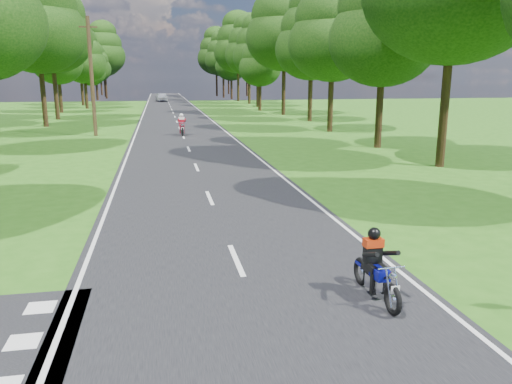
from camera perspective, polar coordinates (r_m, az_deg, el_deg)
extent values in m
plane|color=#275914|center=(9.54, -0.42, -12.06)|extent=(160.00, 160.00, 0.00)
cube|color=black|center=(58.66, -9.46, 8.92)|extent=(7.00, 140.00, 0.02)
cube|color=silver|center=(11.35, -2.28, -7.73)|extent=(0.12, 2.00, 0.01)
cube|color=silver|center=(17.05, -5.32, -0.66)|extent=(0.12, 2.00, 0.01)
cube|color=silver|center=(22.91, -6.82, 2.83)|extent=(0.12, 2.00, 0.01)
cube|color=silver|center=(28.82, -7.71, 4.90)|extent=(0.12, 2.00, 0.01)
cube|color=silver|center=(34.77, -8.30, 6.26)|extent=(0.12, 2.00, 0.01)
cube|color=silver|center=(40.73, -8.71, 7.22)|extent=(0.12, 2.00, 0.01)
cube|color=silver|center=(46.70, -9.03, 7.94)|extent=(0.12, 2.00, 0.01)
cube|color=silver|center=(52.67, -9.27, 8.49)|extent=(0.12, 2.00, 0.01)
cube|color=silver|center=(58.66, -9.46, 8.94)|extent=(0.12, 2.00, 0.01)
cube|color=silver|center=(64.64, -9.62, 9.29)|extent=(0.12, 2.00, 0.01)
cube|color=silver|center=(70.63, -9.75, 9.59)|extent=(0.12, 2.00, 0.01)
cube|color=silver|center=(76.62, -9.86, 9.84)|extent=(0.12, 2.00, 0.01)
cube|color=silver|center=(82.61, -9.96, 10.06)|extent=(0.12, 2.00, 0.01)
cube|color=silver|center=(88.60, -10.04, 10.25)|extent=(0.12, 2.00, 0.01)
cube|color=silver|center=(94.59, -10.11, 10.41)|extent=(0.12, 2.00, 0.01)
cube|color=silver|center=(100.59, -10.18, 10.55)|extent=(0.12, 2.00, 0.01)
cube|color=silver|center=(106.58, -10.23, 10.68)|extent=(0.12, 2.00, 0.01)
cube|color=silver|center=(112.58, -10.28, 10.79)|extent=(0.12, 2.00, 0.01)
cube|color=silver|center=(118.57, -10.33, 10.89)|extent=(0.12, 2.00, 0.01)
cube|color=silver|center=(124.57, -10.37, 10.99)|extent=(0.12, 2.00, 0.01)
cube|color=silver|center=(58.66, -12.72, 8.80)|extent=(0.10, 140.00, 0.01)
cube|color=silver|center=(58.84, -6.21, 9.05)|extent=(0.10, 140.00, 0.01)
cube|color=silver|center=(8.88, -25.06, -15.22)|extent=(0.50, 0.50, 0.01)
cube|color=silver|center=(9.93, -23.40, -12.01)|extent=(0.50, 0.50, 0.01)
cylinder|color=black|center=(45.09, -23.08, 9.62)|extent=(0.40, 0.40, 4.32)
ellipsoid|color=black|center=(45.18, -23.70, 16.34)|extent=(7.56, 7.56, 6.42)
ellipsoid|color=black|center=(45.39, -23.96, 18.98)|extent=(6.48, 6.48, 5.51)
cylinder|color=black|center=(52.53, -21.88, 10.11)|extent=(0.40, 0.40, 4.40)
ellipsoid|color=black|center=(52.62, -22.40, 16.00)|extent=(7.71, 7.71, 6.55)
ellipsoid|color=black|center=(52.80, -22.61, 18.32)|extent=(6.60, 6.60, 5.61)
cylinder|color=black|center=(62.31, -21.44, 9.91)|extent=(0.40, 0.40, 3.20)
ellipsoid|color=black|center=(62.28, -21.74, 13.52)|extent=(5.60, 5.60, 4.76)
ellipsoid|color=black|center=(62.34, -21.87, 14.95)|extent=(4.80, 4.80, 4.08)
ellipsoid|color=black|center=(62.43, -21.99, 16.38)|extent=(3.60, 3.60, 3.06)
cylinder|color=black|center=(69.30, -18.83, 10.35)|extent=(0.40, 0.40, 3.22)
ellipsoid|color=black|center=(69.28, -19.07, 13.62)|extent=(5.64, 5.64, 4.79)
ellipsoid|color=black|center=(69.33, -19.17, 14.91)|extent=(4.83, 4.83, 4.11)
ellipsoid|color=black|center=(69.42, -19.27, 16.20)|extent=(3.62, 3.62, 3.08)
cylinder|color=black|center=(77.19, -19.23, 10.67)|extent=(0.40, 0.40, 3.61)
ellipsoid|color=black|center=(77.19, -19.48, 13.96)|extent=(6.31, 6.31, 5.37)
ellipsoid|color=black|center=(77.26, -19.59, 15.26)|extent=(5.41, 5.41, 4.60)
ellipsoid|color=black|center=(77.37, -19.69, 16.55)|extent=(4.06, 4.06, 3.45)
cylinder|color=black|center=(84.92, -18.23, 10.57)|extent=(0.40, 0.40, 2.67)
ellipsoid|color=black|center=(84.87, -18.39, 12.78)|extent=(4.67, 4.67, 3.97)
ellipsoid|color=black|center=(84.89, -18.46, 13.66)|extent=(4.00, 4.00, 3.40)
ellipsoid|color=black|center=(84.93, -18.52, 14.53)|extent=(3.00, 3.00, 2.55)
cylinder|color=black|center=(94.03, -17.71, 10.92)|extent=(0.40, 0.40, 3.09)
ellipsoid|color=black|center=(94.01, -17.87, 13.23)|extent=(5.40, 5.40, 4.59)
ellipsoid|color=black|center=(94.04, -17.94, 14.14)|extent=(4.63, 4.63, 3.93)
ellipsoid|color=black|center=(94.10, -18.00, 15.05)|extent=(3.47, 3.47, 2.95)
cylinder|color=black|center=(100.39, -16.77, 11.47)|extent=(0.40, 0.40, 4.48)
ellipsoid|color=black|center=(100.44, -16.98, 14.61)|extent=(7.84, 7.84, 6.66)
ellipsoid|color=black|center=(100.55, -17.07, 15.85)|extent=(6.72, 6.72, 5.71)
ellipsoid|color=black|center=(100.70, -17.15, 17.09)|extent=(5.04, 5.04, 4.28)
cylinder|color=black|center=(109.43, -16.86, 11.45)|extent=(0.40, 0.40, 4.09)
ellipsoid|color=black|center=(109.45, -17.04, 14.08)|extent=(7.16, 7.16, 6.09)
ellipsoid|color=black|center=(109.53, -17.11, 15.13)|extent=(6.14, 6.14, 5.22)
ellipsoid|color=black|center=(109.64, -17.19, 16.17)|extent=(4.61, 4.61, 3.92)
cylinder|color=black|center=(24.31, 20.65, 8.05)|extent=(0.40, 0.40, 4.56)
cylinder|color=black|center=(30.01, 13.88, 8.27)|extent=(0.40, 0.40, 3.49)
ellipsoid|color=black|center=(29.99, 14.34, 16.48)|extent=(6.12, 6.12, 5.20)
ellipsoid|color=black|center=(30.15, 14.53, 19.71)|extent=(5.24, 5.24, 4.46)
cylinder|color=black|center=(38.28, 8.50, 9.61)|extent=(0.40, 0.40, 3.69)
ellipsoid|color=black|center=(38.29, 8.74, 16.41)|extent=(6.46, 6.46, 5.49)
ellipsoid|color=black|center=(38.45, 8.83, 19.08)|extent=(5.54, 5.54, 4.71)
cylinder|color=black|center=(47.02, 6.20, 10.32)|extent=(0.40, 0.40, 3.74)
ellipsoid|color=black|center=(47.03, 6.34, 15.93)|extent=(6.55, 6.55, 5.57)
ellipsoid|color=black|center=(47.16, 6.40, 18.15)|extent=(5.62, 5.62, 4.77)
ellipsoid|color=black|center=(47.36, 6.46, 20.35)|extent=(4.21, 4.21, 3.58)
cylinder|color=black|center=(54.88, 3.17, 11.22)|extent=(0.40, 0.40, 4.64)
ellipsoid|color=black|center=(54.99, 3.25, 17.18)|extent=(8.12, 8.12, 6.91)
ellipsoid|color=black|center=(55.20, 3.28, 19.53)|extent=(6.96, 6.96, 5.92)
cylinder|color=black|center=(61.67, 0.44, 10.63)|extent=(0.40, 0.40, 2.91)
ellipsoid|color=black|center=(61.63, 0.45, 13.96)|extent=(5.09, 5.09, 4.33)
ellipsoid|color=black|center=(61.66, 0.45, 15.28)|extent=(4.36, 4.36, 3.71)
ellipsoid|color=black|center=(61.74, 0.45, 16.59)|extent=(3.27, 3.27, 2.78)
cylinder|color=black|center=(69.22, 0.21, 11.30)|extent=(0.40, 0.40, 3.88)
ellipsoid|color=black|center=(69.24, 0.22, 15.25)|extent=(6.78, 6.78, 5.77)
ellipsoid|color=black|center=(69.34, 0.22, 16.81)|extent=(5.81, 5.81, 4.94)
ellipsoid|color=black|center=(69.49, 0.22, 18.36)|extent=(4.36, 4.36, 3.71)
cylinder|color=black|center=(77.60, -0.77, 11.60)|extent=(0.40, 0.40, 4.18)
ellipsoid|color=black|center=(77.64, -0.79, 15.39)|extent=(7.31, 7.31, 6.21)
ellipsoid|color=black|center=(77.75, -0.79, 16.89)|extent=(6.27, 6.27, 5.33)
ellipsoid|color=black|center=(77.92, -0.80, 18.39)|extent=(4.70, 4.70, 4.00)
cylinder|color=black|center=(86.38, -2.04, 11.89)|extent=(0.40, 0.40, 4.63)
ellipsoid|color=black|center=(86.46, -2.07, 15.67)|extent=(8.11, 8.11, 6.89)
ellipsoid|color=black|center=(86.59, -2.09, 17.16)|extent=(6.95, 6.95, 5.91)
ellipsoid|color=black|center=(86.78, -2.10, 18.65)|extent=(5.21, 5.21, 4.43)
cylinder|color=black|center=(93.58, -2.81, 11.58)|extent=(0.40, 0.40, 3.36)
ellipsoid|color=black|center=(93.57, -2.84, 14.11)|extent=(5.88, 5.88, 5.00)
ellipsoid|color=black|center=(93.62, -2.86, 15.12)|extent=(5.04, 5.04, 4.29)
ellipsoid|color=black|center=(93.69, -2.87, 16.12)|extent=(3.78, 3.78, 3.21)
cylinder|color=black|center=(100.66, -3.73, 11.88)|extent=(0.40, 0.40, 4.09)
ellipsoid|color=black|center=(100.69, -3.77, 14.74)|extent=(7.15, 7.15, 6.08)
ellipsoid|color=black|center=(100.77, -3.79, 15.87)|extent=(6.13, 6.13, 5.21)
ellipsoid|color=black|center=(100.89, -3.81, 17.00)|extent=(4.60, 4.60, 3.91)
cylinder|color=black|center=(108.31, -4.51, 12.05)|extent=(0.40, 0.40, 4.48)
ellipsoid|color=black|center=(108.36, -4.56, 14.97)|extent=(7.84, 7.84, 6.66)
ellipsoid|color=black|center=(108.45, -4.58, 16.12)|extent=(6.72, 6.72, 5.71)
ellipsoid|color=black|center=(108.59, -4.60, 17.27)|extent=(5.04, 5.04, 4.28)
cylinder|color=black|center=(119.17, -17.24, 11.45)|extent=(0.40, 0.40, 3.84)
ellipsoid|color=black|center=(119.17, -17.40, 13.72)|extent=(6.72, 6.72, 5.71)
ellipsoid|color=black|center=(119.23, -17.46, 14.62)|extent=(5.76, 5.76, 4.90)
ellipsoid|color=black|center=(119.32, -17.53, 15.51)|extent=(4.32, 4.32, 3.67)
cylinder|color=black|center=(121.65, -3.14, 12.10)|extent=(0.40, 0.40, 4.16)
ellipsoid|color=black|center=(121.67, -3.17, 14.51)|extent=(7.28, 7.28, 6.19)
ellipsoid|color=black|center=(121.74, -3.19, 15.46)|extent=(6.24, 6.24, 5.30)
ellipsoid|color=black|center=(121.84, -3.20, 16.42)|extent=(4.68, 4.68, 3.98)
cylinder|color=black|center=(104.52, -19.21, 11.08)|extent=(0.40, 0.40, 3.52)
ellipsoid|color=black|center=(104.52, -19.39, 13.45)|extent=(6.16, 6.16, 5.24)
ellipsoid|color=black|center=(104.57, -19.46, 14.39)|extent=(5.28, 5.28, 4.49)
ellipsoid|color=black|center=(104.64, -19.54, 15.33)|extent=(3.96, 3.96, 3.37)
cylinder|color=black|center=(108.12, -1.04, 12.08)|extent=(0.40, 0.40, 4.48)
ellipsoid|color=black|center=(108.17, -1.05, 15.01)|extent=(7.84, 7.84, 6.66)
ellipsoid|color=black|center=(108.26, -1.05, 16.16)|extent=(6.72, 6.72, 5.71)
ellipsoid|color=black|center=(108.40, -1.06, 17.31)|extent=(5.04, 5.04, 4.28)
cylinder|color=#382616|center=(36.76, -18.27, 12.33)|extent=(0.26, 0.26, 8.00)
cube|color=#382616|center=(36.91, -18.64, 17.45)|extent=(1.20, 0.10, 0.10)
imported|color=silver|center=(85.56, -10.75, 10.62)|extent=(2.25, 4.54, 1.49)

